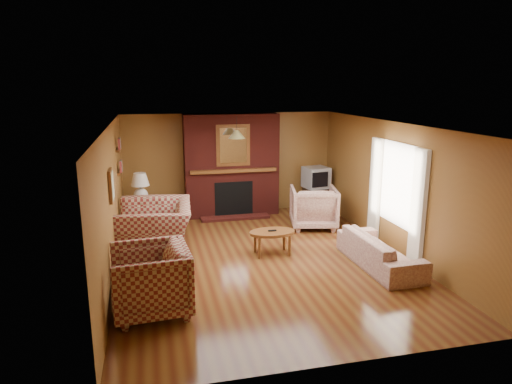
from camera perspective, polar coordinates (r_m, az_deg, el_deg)
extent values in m
plane|color=#4F2411|center=(8.27, 0.77, -8.41)|extent=(6.50, 6.50, 0.00)
plane|color=white|center=(7.71, 0.83, 8.39)|extent=(6.50, 6.50, 0.00)
plane|color=olive|center=(11.02, -3.31, 3.59)|extent=(6.50, 0.00, 6.50)
plane|color=olive|center=(4.96, 10.07, -8.99)|extent=(6.50, 0.00, 6.50)
plane|color=olive|center=(7.70, -17.56, -1.30)|extent=(0.00, 6.50, 6.50)
plane|color=olive|center=(8.83, 16.74, 0.59)|extent=(0.00, 6.50, 6.50)
cube|color=#541712|center=(10.78, -3.08, 3.37)|extent=(2.20, 0.50, 2.40)
cube|color=black|center=(10.71, -2.81, -0.79)|extent=(0.90, 0.06, 0.80)
cube|color=#541712|center=(10.66, -2.62, -3.19)|extent=(1.60, 0.35, 0.06)
cube|color=brown|center=(10.53, -2.81, 2.70)|extent=(2.00, 0.18, 0.08)
cube|color=brown|center=(10.47, -2.88, 5.85)|extent=(0.78, 0.05, 0.95)
cube|color=white|center=(10.44, -2.85, 5.83)|extent=(0.62, 0.02, 0.80)
cube|color=beige|center=(8.05, 19.63, -1.94)|extent=(0.08, 0.35, 2.00)
cube|color=beige|center=(9.31, 14.69, 0.40)|extent=(0.08, 0.35, 2.00)
cube|color=white|center=(8.63, 17.32, 0.94)|extent=(0.03, 1.10, 1.50)
cube|color=brown|center=(9.52, -16.68, 2.41)|extent=(0.06, 0.55, 0.04)
cube|color=brown|center=(9.45, -16.86, 5.09)|extent=(0.06, 0.55, 0.04)
cube|color=brown|center=(7.33, -17.67, 0.77)|extent=(0.04, 0.40, 0.50)
cube|color=silver|center=(7.33, -17.48, 0.78)|extent=(0.01, 0.32, 0.42)
cylinder|color=black|center=(9.96, -2.43, 8.48)|extent=(0.01, 0.01, 0.35)
cone|color=tan|center=(9.98, -2.42, 7.22)|extent=(0.36, 0.36, 0.18)
imported|color=maroon|center=(8.49, -12.54, -4.66)|extent=(1.41, 1.59, 0.97)
imported|color=maroon|center=(6.45, -13.07, -10.71)|extent=(1.12, 1.09, 0.95)
imported|color=beige|center=(8.18, 15.23, -7.08)|extent=(0.79, 1.92, 0.55)
imported|color=beige|center=(10.01, 7.20, -1.89)|extent=(1.15, 1.17, 0.90)
ellipsoid|color=brown|center=(8.37, 2.04, -5.07)|extent=(0.85, 0.52, 0.05)
cube|color=black|center=(8.36, 2.05, -4.84)|extent=(0.15, 0.05, 0.02)
cylinder|color=brown|center=(8.67, 3.55, -5.98)|extent=(0.05, 0.05, 0.40)
cylinder|color=brown|center=(8.53, -0.12, -6.28)|extent=(0.05, 0.05, 0.40)
cylinder|color=brown|center=(8.37, 4.22, -6.72)|extent=(0.05, 0.05, 0.40)
cylinder|color=brown|center=(8.22, 0.43, -7.05)|extent=(0.05, 0.05, 0.40)
cube|color=brown|center=(10.28, -14.06, -2.76)|extent=(0.45, 0.45, 0.56)
sphere|color=silver|center=(10.17, -14.20, -0.39)|extent=(0.31, 0.31, 0.31)
cylinder|color=black|center=(10.13, -14.26, 0.58)|extent=(0.03, 0.03, 0.10)
cone|color=white|center=(10.10, -14.32, 1.55)|extent=(0.39, 0.39, 0.27)
cube|color=black|center=(11.31, 7.43, -0.91)|extent=(0.58, 0.53, 0.60)
cube|color=#9D9FA4|center=(11.19, 7.51, 1.83)|extent=(0.63, 0.61, 0.51)
cube|color=black|center=(10.94, 8.02, 1.54)|extent=(0.42, 0.09, 0.36)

